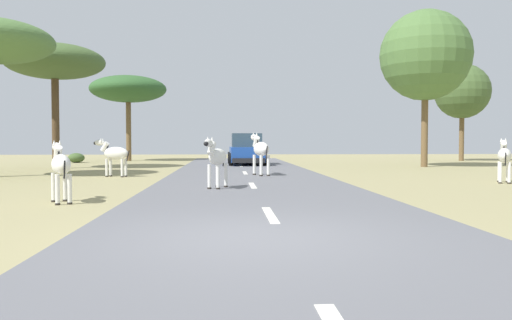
# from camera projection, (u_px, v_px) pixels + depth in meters

# --- Properties ---
(ground_plane) EXTENTS (90.00, 90.00, 0.00)m
(ground_plane) POSITION_uv_depth(u_px,v_px,m) (251.00, 240.00, 7.06)
(ground_plane) COLOR #998E60
(road) EXTENTS (6.00, 64.00, 0.05)m
(road) POSITION_uv_depth(u_px,v_px,m) (282.00, 237.00, 7.08)
(road) COLOR slate
(road) RESTS_ON ground_plane
(lane_markings) EXTENTS (0.16, 56.00, 0.01)m
(lane_markings) POSITION_uv_depth(u_px,v_px,m) (292.00, 251.00, 6.09)
(lane_markings) COLOR silver
(lane_markings) RESTS_ON road
(zebra_0) EXTENTS (0.74, 1.46, 1.44)m
(zebra_0) POSITION_uv_depth(u_px,v_px,m) (217.00, 158.00, 14.15)
(zebra_0) COLOR silver
(zebra_0) RESTS_ON road
(zebra_1) EXTENTS (0.85, 1.38, 1.40)m
(zebra_1) POSITION_uv_depth(u_px,v_px,m) (60.00, 165.00, 11.25)
(zebra_1) COLOR silver
(zebra_1) RESTS_ON ground_plane
(zebra_2) EXTENTS (0.90, 1.46, 1.47)m
(zebra_2) POSITION_uv_depth(u_px,v_px,m) (504.00, 156.00, 16.68)
(zebra_2) COLOR silver
(zebra_2) RESTS_ON ground_plane
(zebra_3) EXTENTS (0.79, 1.71, 1.66)m
(zebra_3) POSITION_uv_depth(u_px,v_px,m) (260.00, 150.00, 19.56)
(zebra_3) COLOR silver
(zebra_3) RESTS_ON road
(zebra_4) EXTENTS (1.50, 0.79, 1.48)m
(zebra_4) POSITION_uv_depth(u_px,v_px,m) (114.00, 154.00, 19.44)
(zebra_4) COLOR silver
(zebra_4) RESTS_ON ground_plane
(car_0) EXTENTS (2.07, 4.36, 1.74)m
(car_0) POSITION_uv_depth(u_px,v_px,m) (246.00, 150.00, 28.62)
(car_0) COLOR #1E479E
(car_0) RESTS_ON road
(tree_1) EXTENTS (3.73, 3.73, 6.65)m
(tree_1) POSITION_uv_depth(u_px,v_px,m) (462.00, 92.00, 34.97)
(tree_1) COLOR brown
(tree_1) RESTS_ON ground_plane
(tree_2) EXTENTS (4.73, 4.73, 8.22)m
(tree_2) POSITION_uv_depth(u_px,v_px,m) (425.00, 56.00, 26.72)
(tree_2) COLOR brown
(tree_2) RESTS_ON ground_plane
(tree_3) EXTENTS (5.20, 5.20, 5.84)m
(tree_3) POSITION_uv_depth(u_px,v_px,m) (128.00, 89.00, 34.96)
(tree_3) COLOR brown
(tree_3) RESTS_ON ground_plane
(tree_4) EXTENTS (4.85, 4.85, 6.14)m
(tree_4) POSITION_uv_depth(u_px,v_px,m) (55.00, 62.00, 25.13)
(tree_4) COLOR #4C3823
(tree_4) RESTS_ON ground_plane
(bush_1) EXTENTS (1.02, 0.92, 0.61)m
(bush_1) POSITION_uv_depth(u_px,v_px,m) (76.00, 158.00, 32.08)
(bush_1) COLOR #425B2D
(bush_1) RESTS_ON ground_plane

